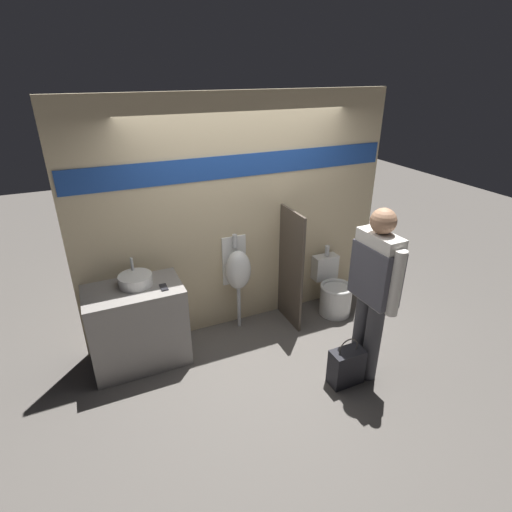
{
  "coord_description": "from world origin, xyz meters",
  "views": [
    {
      "loc": [
        -1.61,
        -3.39,
        2.91
      ],
      "look_at": [
        0.0,
        0.17,
        1.05
      ],
      "focal_mm": 28.0,
      "sensor_mm": 36.0,
      "label": 1
    }
  ],
  "objects_px": {
    "urinal_near_counter": "(238,270)",
    "shopping_bag": "(346,366)",
    "sink_basin": "(135,280)",
    "cell_phone": "(164,287)",
    "toilet": "(333,292)",
    "person_in_vest": "(374,284)"
  },
  "relations": [
    {
      "from": "urinal_near_counter",
      "to": "person_in_vest",
      "type": "height_order",
      "value": "person_in_vest"
    },
    {
      "from": "cell_phone",
      "to": "shopping_bag",
      "type": "distance_m",
      "value": 1.99
    },
    {
      "from": "sink_basin",
      "to": "cell_phone",
      "type": "height_order",
      "value": "sink_basin"
    },
    {
      "from": "person_in_vest",
      "to": "shopping_bag",
      "type": "xyz_separation_m",
      "value": [
        -0.27,
        -0.06,
        -0.85
      ]
    },
    {
      "from": "sink_basin",
      "to": "shopping_bag",
      "type": "xyz_separation_m",
      "value": [
        1.77,
        -1.25,
        -0.76
      ]
    },
    {
      "from": "urinal_near_counter",
      "to": "toilet",
      "type": "relative_size",
      "value": 1.4
    },
    {
      "from": "cell_phone",
      "to": "urinal_near_counter",
      "type": "bearing_deg",
      "value": 17.48
    },
    {
      "from": "cell_phone",
      "to": "toilet",
      "type": "height_order",
      "value": "cell_phone"
    },
    {
      "from": "urinal_near_counter",
      "to": "person_in_vest",
      "type": "xyz_separation_m",
      "value": [
        0.88,
        -1.29,
        0.27
      ]
    },
    {
      "from": "urinal_near_counter",
      "to": "shopping_bag",
      "type": "distance_m",
      "value": 1.6
    },
    {
      "from": "cell_phone",
      "to": "urinal_near_counter",
      "type": "xyz_separation_m",
      "value": [
        0.91,
        0.29,
        -0.13
      ]
    },
    {
      "from": "toilet",
      "to": "person_in_vest",
      "type": "height_order",
      "value": "person_in_vest"
    },
    {
      "from": "sink_basin",
      "to": "shopping_bag",
      "type": "relative_size",
      "value": 0.63
    },
    {
      "from": "cell_phone",
      "to": "sink_basin",
      "type": "bearing_deg",
      "value": 143.83
    },
    {
      "from": "toilet",
      "to": "shopping_bag",
      "type": "distance_m",
      "value": 1.32
    },
    {
      "from": "cell_phone",
      "to": "toilet",
      "type": "xyz_separation_m",
      "value": [
        2.15,
        0.09,
        -0.63
      ]
    },
    {
      "from": "sink_basin",
      "to": "cell_phone",
      "type": "bearing_deg",
      "value": -36.17
    },
    {
      "from": "toilet",
      "to": "shopping_bag",
      "type": "relative_size",
      "value": 1.59
    },
    {
      "from": "urinal_near_counter",
      "to": "person_in_vest",
      "type": "distance_m",
      "value": 1.59
    },
    {
      "from": "cell_phone",
      "to": "toilet",
      "type": "distance_m",
      "value": 2.24
    },
    {
      "from": "urinal_near_counter",
      "to": "shopping_bag",
      "type": "height_order",
      "value": "urinal_near_counter"
    },
    {
      "from": "toilet",
      "to": "shopping_bag",
      "type": "height_order",
      "value": "toilet"
    }
  ]
}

